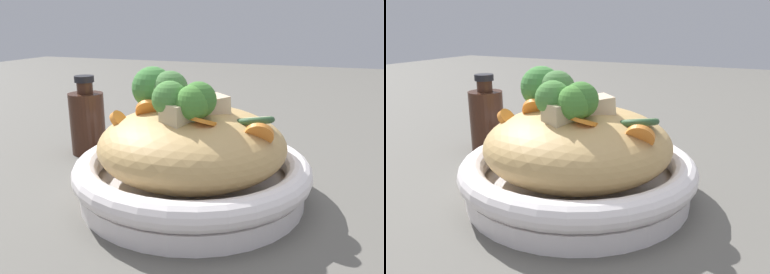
{
  "view_description": "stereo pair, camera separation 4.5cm",
  "coord_description": "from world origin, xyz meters",
  "views": [
    {
      "loc": [
        -0.4,
        -0.15,
        0.2
      ],
      "look_at": [
        0.0,
        0.0,
        0.07
      ],
      "focal_mm": 35.9,
      "sensor_mm": 36.0,
      "label": 1
    },
    {
      "loc": [
        -0.38,
        -0.19,
        0.2
      ],
      "look_at": [
        0.0,
        0.0,
        0.07
      ],
      "focal_mm": 35.9,
      "sensor_mm": 36.0,
      "label": 2
    }
  ],
  "objects": [
    {
      "name": "zucchini_slices",
      "position": [
        0.02,
        -0.02,
        0.1
      ],
      "size": [
        0.09,
        0.16,
        0.04
      ],
      "color": "beige",
      "rests_on": "serving_bowl"
    },
    {
      "name": "chicken_chunks",
      "position": [
        -0.02,
        -0.01,
        0.11
      ],
      "size": [
        0.09,
        0.07,
        0.03
      ],
      "color": "#CDB292",
      "rests_on": "serving_bowl"
    },
    {
      "name": "carrot_coins",
      "position": [
        -0.01,
        0.01,
        0.1
      ],
      "size": [
        0.12,
        0.19,
        0.04
      ],
      "color": "orange",
      "rests_on": "serving_bowl"
    },
    {
      "name": "ground_plane",
      "position": [
        0.0,
        0.0,
        0.0
      ],
      "size": [
        3.0,
        3.0,
        0.0
      ],
      "primitive_type": "plane",
      "color": "#57544E"
    },
    {
      "name": "noodle_heap",
      "position": [
        0.0,
        0.0,
        0.07
      ],
      "size": [
        0.22,
        0.22,
        0.09
      ],
      "color": "tan",
      "rests_on": "serving_bowl"
    },
    {
      "name": "broccoli_florets",
      "position": [
        -0.01,
        0.02,
        0.13
      ],
      "size": [
        0.1,
        0.13,
        0.06
      ],
      "color": "#A1BE6E",
      "rests_on": "serving_bowl"
    },
    {
      "name": "serving_bowl",
      "position": [
        0.0,
        0.0,
        0.03
      ],
      "size": [
        0.28,
        0.28,
        0.05
      ],
      "color": "white",
      "rests_on": "ground_plane"
    },
    {
      "name": "soy_sauce_bottle",
      "position": [
        0.09,
        0.21,
        0.05
      ],
      "size": [
        0.05,
        0.05,
        0.12
      ],
      "color": "#381E14",
      "rests_on": "ground_plane"
    }
  ]
}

